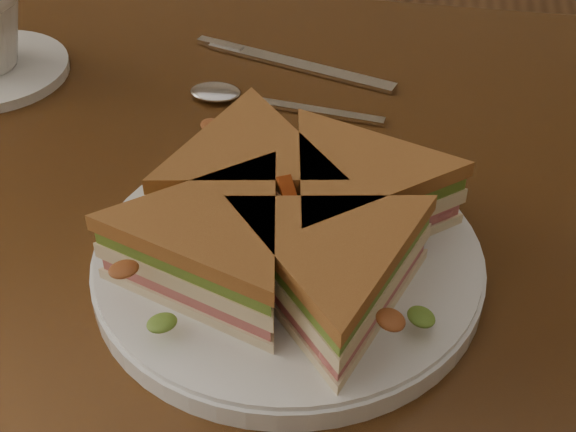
{
  "coord_description": "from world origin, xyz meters",
  "views": [
    {
      "loc": [
        0.09,
        -0.46,
        1.14
      ],
      "look_at": [
        0.02,
        -0.05,
        0.8
      ],
      "focal_mm": 50.0,
      "sensor_mm": 36.0,
      "label": 1
    }
  ],
  "objects_px": {
    "table": "(280,309)",
    "knife": "(286,63)",
    "spoon": "(239,97)",
    "plate": "(288,262)",
    "sandwich_wedges": "(288,222)"
  },
  "relations": [
    {
      "from": "table",
      "to": "knife",
      "type": "bearing_deg",
      "value": 99.01
    },
    {
      "from": "knife",
      "to": "spoon",
      "type": "bearing_deg",
      "value": -95.5
    },
    {
      "from": "table",
      "to": "spoon",
      "type": "relative_size",
      "value": 6.54
    },
    {
      "from": "plate",
      "to": "spoon",
      "type": "height_order",
      "value": "plate"
    },
    {
      "from": "table",
      "to": "sandwich_wedges",
      "type": "bearing_deg",
      "value": -72.87
    },
    {
      "from": "table",
      "to": "knife",
      "type": "xyz_separation_m",
      "value": [
        -0.04,
        0.24,
        0.1
      ]
    },
    {
      "from": "table",
      "to": "knife",
      "type": "relative_size",
      "value": 5.72
    },
    {
      "from": "spoon",
      "to": "knife",
      "type": "distance_m",
      "value": 0.08
    },
    {
      "from": "plate",
      "to": "knife",
      "type": "relative_size",
      "value": 1.3
    },
    {
      "from": "sandwich_wedges",
      "to": "spoon",
      "type": "xyz_separation_m",
      "value": [
        -0.08,
        0.21,
        -0.04
      ]
    },
    {
      "from": "spoon",
      "to": "knife",
      "type": "relative_size",
      "value": 0.87
    },
    {
      "from": "table",
      "to": "sandwich_wedges",
      "type": "distance_m",
      "value": 0.15
    },
    {
      "from": "sandwich_wedges",
      "to": "spoon",
      "type": "height_order",
      "value": "sandwich_wedges"
    },
    {
      "from": "sandwich_wedges",
      "to": "table",
      "type": "bearing_deg",
      "value": 107.13
    },
    {
      "from": "plate",
      "to": "knife",
      "type": "height_order",
      "value": "plate"
    }
  ]
}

